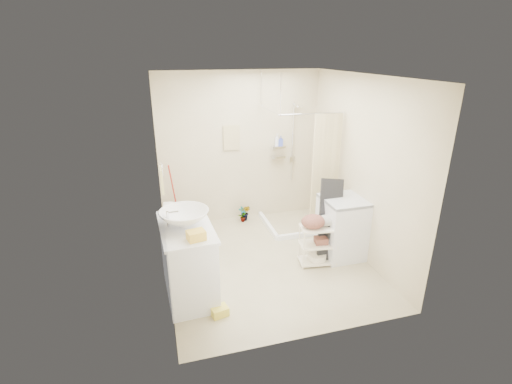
% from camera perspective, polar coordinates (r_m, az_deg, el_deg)
% --- Properties ---
extents(floor, '(3.20, 3.20, 0.00)m').
position_cam_1_polar(floor, '(5.53, 1.64, -10.52)').
color(floor, '#C5BB94').
rests_on(floor, ground).
extents(ceiling, '(2.80, 3.20, 0.04)m').
position_cam_1_polar(ceiling, '(4.72, 1.98, 17.45)').
color(ceiling, silver).
rests_on(ceiling, ground).
extents(wall_back, '(2.80, 0.04, 2.60)m').
position_cam_1_polar(wall_back, '(6.46, -2.47, 6.72)').
color(wall_back, beige).
rests_on(wall_back, ground).
extents(wall_front, '(2.80, 0.04, 2.60)m').
position_cam_1_polar(wall_front, '(3.60, 9.45, -5.57)').
color(wall_front, beige).
rests_on(wall_front, ground).
extents(wall_left, '(0.04, 3.20, 2.60)m').
position_cam_1_polar(wall_left, '(4.77, -14.47, 0.82)').
color(wall_left, beige).
rests_on(wall_left, ground).
extents(wall_right, '(0.04, 3.20, 2.60)m').
position_cam_1_polar(wall_right, '(5.54, 15.78, 3.51)').
color(wall_right, beige).
rests_on(wall_right, ground).
extents(vanity, '(0.66, 1.10, 0.95)m').
position_cam_1_polar(vanity, '(4.70, -10.38, -10.33)').
color(vanity, silver).
rests_on(vanity, ground).
extents(sink, '(0.72, 0.72, 0.20)m').
position_cam_1_polar(sink, '(4.44, -10.98, -3.95)').
color(sink, white).
rests_on(sink, vanity).
extents(counter_basket, '(0.22, 0.19, 0.11)m').
position_cam_1_polar(counter_basket, '(4.13, -9.19, -6.59)').
color(counter_basket, yellow).
rests_on(counter_basket, vanity).
extents(floor_basket, '(0.32, 0.27, 0.15)m').
position_cam_1_polar(floor_basket, '(4.53, -5.64, -17.56)').
color(floor_basket, '#F8E649').
rests_on(floor_basket, ground).
extents(toilet, '(0.73, 0.45, 0.72)m').
position_cam_1_polar(toilet, '(5.83, -10.37, -5.12)').
color(toilet, white).
rests_on(toilet, ground).
extents(mop, '(0.13, 0.13, 1.17)m').
position_cam_1_polar(mop, '(6.39, -12.80, -0.70)').
color(mop, '#A8251A').
rests_on(mop, ground).
extents(potted_plant_a, '(0.18, 0.15, 0.29)m').
position_cam_1_polar(potted_plant_a, '(6.64, -2.09, -3.45)').
color(potted_plant_a, '#974123').
rests_on(potted_plant_a, ground).
extents(potted_plant_b, '(0.21, 0.19, 0.30)m').
position_cam_1_polar(potted_plant_b, '(6.69, -1.61, -3.20)').
color(potted_plant_b, '#9B4123').
rests_on(potted_plant_b, ground).
extents(hanging_towel, '(0.28, 0.03, 0.42)m').
position_cam_1_polar(hanging_towel, '(6.36, -3.78, 8.33)').
color(hanging_towel, beige).
rests_on(hanging_towel, wall_back).
extents(towel_ring, '(0.04, 0.22, 0.34)m').
position_cam_1_polar(towel_ring, '(4.53, -14.32, 2.02)').
color(towel_ring, '#FDF19B').
rests_on(towel_ring, wall_left).
extents(tp_holder, '(0.08, 0.12, 0.14)m').
position_cam_1_polar(tp_holder, '(5.04, -13.45, -5.15)').
color(tp_holder, white).
rests_on(tp_holder, wall_left).
extents(shower, '(1.10, 1.10, 2.10)m').
position_cam_1_polar(shower, '(6.27, 6.34, 3.80)').
color(shower, white).
rests_on(shower, ground).
extents(shampoo_bottle_a, '(0.10, 0.10, 0.21)m').
position_cam_1_polar(shampoo_bottle_a, '(6.54, 3.24, 8.03)').
color(shampoo_bottle_a, silver).
rests_on(shampoo_bottle_a, shower).
extents(shampoo_bottle_b, '(0.10, 0.10, 0.17)m').
position_cam_1_polar(shampoo_bottle_b, '(6.55, 3.84, 7.85)').
color(shampoo_bottle_b, '#3C4CAF').
rests_on(shampoo_bottle_b, shower).
extents(washing_machine, '(0.62, 0.64, 0.90)m').
position_cam_1_polar(washing_machine, '(5.63, 13.23, -5.27)').
color(washing_machine, silver).
rests_on(washing_machine, ground).
extents(laundry_rack, '(0.54, 0.37, 0.70)m').
position_cam_1_polar(laundry_rack, '(5.38, 9.50, -7.53)').
color(laundry_rack, white).
rests_on(laundry_rack, ground).
extents(ironing_board, '(0.35, 0.11, 1.22)m').
position_cam_1_polar(ironing_board, '(5.46, 11.36, -4.14)').
color(ironing_board, black).
rests_on(ironing_board, ground).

